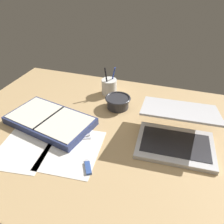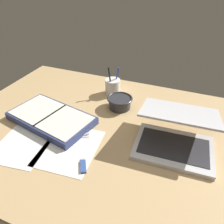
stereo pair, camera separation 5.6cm
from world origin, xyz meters
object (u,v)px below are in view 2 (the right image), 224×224
Objects in this scene: laptop at (176,135)px; pen_cup at (113,86)px; bowl at (120,102)px; scissors at (66,138)px; planner at (51,118)px.

laptop is 49.76cm from pen_cup.
scissors is at bearing -112.56° from bowl.
pen_cup is 1.22× the size of scissors.
planner is at bearing -177.78° from laptop.
planner is (-56.58, -5.28, -3.23)cm from laptop.
laptop reaches higher than scissors.
scissors is at bearing -20.38° from planner.
planner reaches higher than scissors.
scissors is (-4.15, -43.74, -4.09)cm from pen_cup.
pen_cup reaches higher than bowl.
scissors is (12.96, -8.16, -1.51)cm from planner.
pen_cup is 44.13cm from scissors.
bowl is at bearing 35.46° from scissors.
bowl is 15.30cm from pen_cup.
laptop is 45.89cm from scissors.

